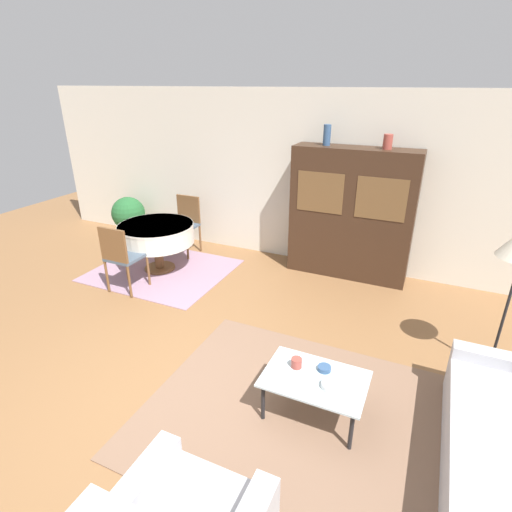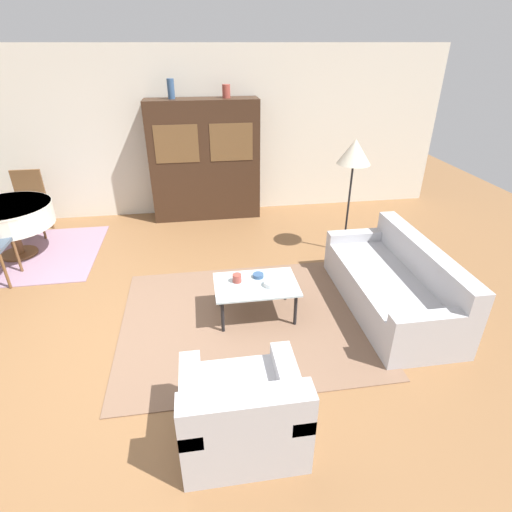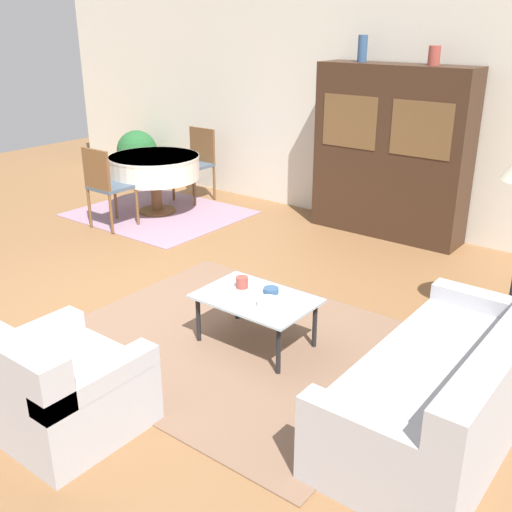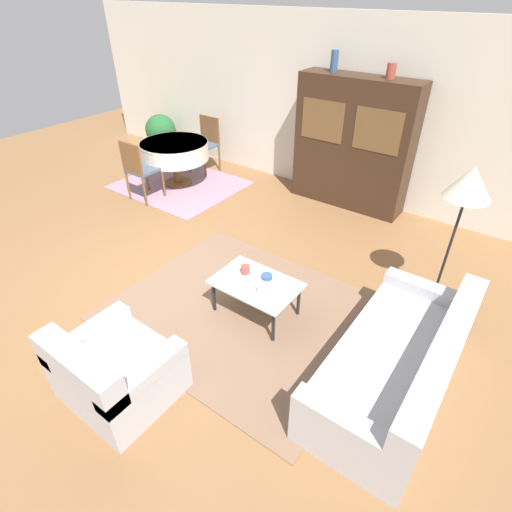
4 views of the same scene
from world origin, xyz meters
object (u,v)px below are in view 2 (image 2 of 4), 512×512
(dining_chair_far, at_px, (29,198))
(vase_short, at_px, (226,91))
(display_cabinet, at_px, (205,161))
(vase_tall, at_px, (171,89))
(armchair, at_px, (242,413))
(coffee_table, at_px, (256,287))
(couch, at_px, (394,285))
(bowl, at_px, (272,283))
(bowl_small, at_px, (258,276))
(cup, at_px, (237,278))
(floor_lamp, at_px, (354,156))
(dining_table, at_px, (8,216))

(dining_chair_far, relative_size, vase_short, 4.99)
(display_cabinet, height_order, vase_tall, vase_tall)
(armchair, distance_m, coffee_table, 1.59)
(couch, relative_size, bowl, 11.50)
(armchair, relative_size, bowl_small, 7.48)
(bowl_small, bearing_deg, armchair, -102.84)
(couch, relative_size, bowl_small, 16.43)
(armchair, relative_size, bowl, 5.23)
(cup, xyz_separation_m, bowl_small, (0.24, 0.06, -0.02))
(couch, relative_size, vase_short, 10.00)
(display_cabinet, height_order, dining_chair_far, display_cabinet)
(vase_tall, bearing_deg, bowl, -72.04)
(dining_chair_far, bearing_deg, bowl, 139.87)
(bowl, relative_size, bowl_small, 1.43)
(floor_lamp, distance_m, vase_short, 2.34)
(display_cabinet, xyz_separation_m, bowl, (0.55, -3.08, -0.53))
(dining_table, relative_size, vase_short, 5.90)
(couch, height_order, dining_chair_far, dining_chair_far)
(armchair, bearing_deg, display_cabinet, 90.67)
(dining_table, xyz_separation_m, cup, (2.94, -1.85, -0.15))
(cup, bearing_deg, armchair, -95.03)
(floor_lamp, distance_m, vase_tall, 2.96)
(bowl, bearing_deg, dining_table, 148.99)
(display_cabinet, bearing_deg, dining_chair_far, -173.83)
(dining_chair_far, xyz_separation_m, cup, (2.94, -2.65, -0.12))
(dining_table, bearing_deg, coffee_table, -31.50)
(couch, bearing_deg, vase_short, 26.94)
(cup, xyz_separation_m, vase_tall, (-0.64, 2.95, 1.62))
(dining_table, distance_m, vase_short, 3.62)
(cup, height_order, bowl, cup)
(cup, distance_m, vase_short, 3.35)
(bowl_small, height_order, vase_short, vase_short)
(dining_chair_far, xyz_separation_m, floor_lamp, (4.64, -1.37, 0.82))
(dining_chair_far, bearing_deg, coffee_table, 139.08)
(couch, xyz_separation_m, display_cabinet, (-1.96, 3.08, 0.69))
(coffee_table, height_order, display_cabinet, display_cabinet)
(floor_lamp, relative_size, vase_short, 8.21)
(floor_lamp, bearing_deg, dining_table, 172.99)
(couch, height_order, dining_table, couch)
(vase_tall, distance_m, vase_short, 0.84)
(couch, height_order, cup, couch)
(cup, xyz_separation_m, vase_short, (0.19, 2.95, 1.58))
(dining_chair_far, relative_size, floor_lamp, 0.61)
(floor_lamp, height_order, bowl_small, floor_lamp)
(display_cabinet, relative_size, bowl, 11.35)
(coffee_table, bearing_deg, couch, -2.37)
(armchair, relative_size, floor_lamp, 0.55)
(bowl, bearing_deg, display_cabinet, 100.20)
(armchair, xyz_separation_m, dining_chair_far, (-2.80, 4.28, 0.29))
(bowl, bearing_deg, vase_tall, 107.96)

